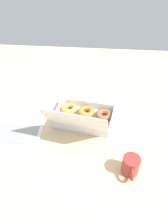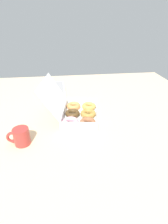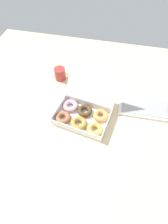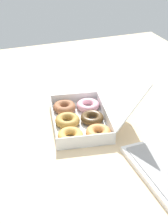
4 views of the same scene
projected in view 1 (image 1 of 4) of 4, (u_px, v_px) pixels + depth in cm
name	position (u px, v px, depth cm)	size (l,w,h in cm)	color
ground_plane	(92.00, 118.00, 125.75)	(180.00, 180.00, 2.00)	beige
donut_box	(83.00, 118.00, 119.78)	(36.90, 37.86, 23.31)	white
keyboard	(1.00, 134.00, 113.17)	(42.33, 16.56, 2.20)	white
coffee_mug	(131.00, 166.00, 94.58)	(7.79, 11.27, 8.85)	#A6342F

